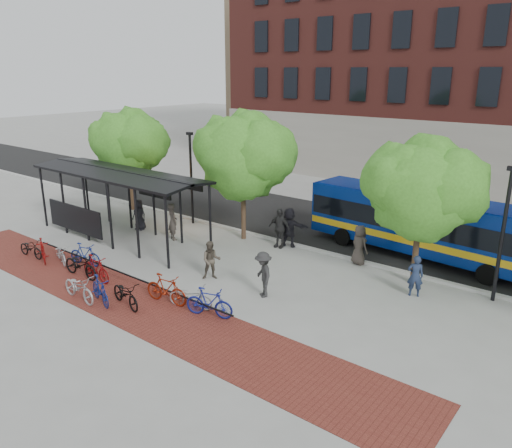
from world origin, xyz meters
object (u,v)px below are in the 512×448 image
Objects in this scene: bus_shelter at (117,181)px; bike_2 at (61,254)px; bike_10 at (191,296)px; lamp_post_left at (191,175)px; lamp_post_right at (503,231)px; bus at (422,222)px; tree_b at (245,153)px; pedestrian_0 at (139,214)px; pedestrian_5 at (289,227)px; pedestrian_7 at (415,276)px; bike_3 at (85,254)px; bike_7 at (100,290)px; bike_11 at (209,303)px; tree_c at (425,186)px; bike_5 at (96,268)px; pedestrian_4 at (279,228)px; bike_9 at (166,289)px; pedestrian_9 at (263,274)px; tree_a at (129,141)px; pedestrian_8 at (211,260)px; pedestrian_6 at (359,245)px; pedestrian_1 at (173,222)px; bike_6 at (79,288)px; bike_4 at (81,265)px; bike_0 at (31,248)px; bike_8 at (126,294)px; bike_1 at (43,250)px.

bus_shelter is 4.77m from bike_2.
lamp_post_left is at bearing 26.72° from bike_10.
lamp_post_right is 0.47× the size of bus.
pedestrian_0 is (-5.53, -2.36, -3.62)m from tree_b.
pedestrian_5 reaches higher than pedestrian_7.
bike_7 reaches higher than bike_3.
pedestrian_5 is (-1.00, 7.73, 0.52)m from bike_10.
tree_b is 9.41m from bike_11.
tree_c is 3.53× the size of bike_2.
bike_5 is at bearing 78.36° from bike_11.
bus_shelter is 6.06× the size of bike_7.
bike_9 is at bearing -93.13° from pedestrian_4.
bike_7 is 0.89× the size of pedestrian_4.
pedestrian_9 reaches higher than bike_2.
bus reaches higher than bike_7.
bus_shelter is 6.10× the size of bike_10.
bus is (16.96, 3.09, -2.56)m from tree_a.
bike_7 is 6.10m from pedestrian_9.
pedestrian_4 is at bearing 156.53° from pedestrian_9.
pedestrian_8 is (6.50, 2.90, 0.38)m from bike_2.
bus is 6.51× the size of bike_3.
bike_9 is (1.91, 1.53, 0.04)m from bike_7.
pedestrian_1 is at bearing 38.26° from pedestrian_6.
bike_6 is (8.66, -9.43, -3.72)m from tree_a.
bike_2 is (-16.24, -8.00, -2.31)m from lamp_post_right.
pedestrian_4 is at bearing 41.88° from pedestrian_5.
pedestrian_0 is 10.69m from pedestrian_9.
bike_3 is 0.93× the size of bike_5.
bike_2 is 2.11m from bike_4.
bike_10 is 1.04× the size of pedestrian_0.
bus is 5.56× the size of bike_6.
pedestrian_9 is (10.39, -2.49, 0.06)m from pedestrian_0.
bike_5 is at bearing 176.67° from pedestrian_8.
bike_11 is 8.77m from pedestrian_1.
pedestrian_9 reaches higher than pedestrian_7.
pedestrian_8 is (11.16, -4.85, -3.42)m from tree_a.
bike_5 is (0.84, 0.16, 0.00)m from bike_4.
bike_4 is 9.25m from pedestrian_4.
bike_9 is at bearing -45.64° from pedestrian_0.
bike_4 is (3.86, 0.11, 0.10)m from bike_0.
bike_3 is at bearing 59.76° from pedestrian_6.
bike_7 reaches higher than bike_10.
lamp_post_left is (4.91, 0.25, -1.49)m from tree_a.
tree_b is at bearing 20.03° from bike_7.
tree_b is at bearing -116.38° from pedestrian_1.
bike_8 is 8.73m from pedestrian_4.
bike_1 is 0.87× the size of pedestrian_4.
pedestrian_0 is at bearing 38.35° from bike_5.
bike_3 is (-3.29, -7.23, -3.95)m from tree_b.
pedestrian_1 reaches higher than bike_5.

